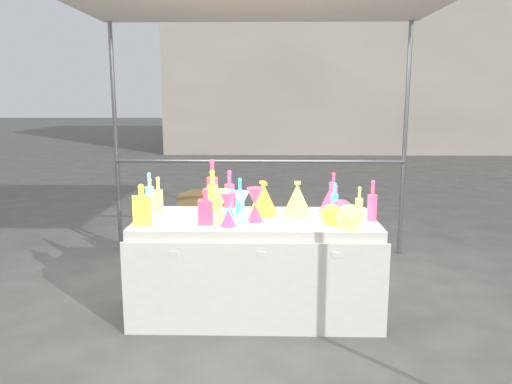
{
  "coord_description": "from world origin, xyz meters",
  "views": [
    {
      "loc": [
        0.08,
        -3.67,
        1.64
      ],
      "look_at": [
        0.0,
        0.0,
        0.95
      ],
      "focal_mm": 35.0,
      "sensor_mm": 36.0,
      "label": 1
    }
  ],
  "objects_px": {
    "hourglass_0": "(255,205)",
    "display_table": "(256,266)",
    "cardboard_box_closed": "(206,210)",
    "globe_0": "(331,215)",
    "lampshade_0": "(264,199)",
    "decanter_0": "(142,204)",
    "bottle_0": "(150,195)"
  },
  "relations": [
    {
      "from": "decanter_0",
      "to": "lampshade_0",
      "type": "height_order",
      "value": "decanter_0"
    },
    {
      "from": "hourglass_0",
      "to": "display_table",
      "type": "bearing_deg",
      "value": 87.51
    },
    {
      "from": "display_table",
      "to": "lampshade_0",
      "type": "xyz_separation_m",
      "value": [
        0.06,
        0.12,
        0.5
      ]
    },
    {
      "from": "globe_0",
      "to": "decanter_0",
      "type": "bearing_deg",
      "value": -177.81
    },
    {
      "from": "cardboard_box_closed",
      "to": "decanter_0",
      "type": "xyz_separation_m",
      "value": [
        -0.1,
        -2.84,
        0.68
      ]
    },
    {
      "from": "cardboard_box_closed",
      "to": "lampshade_0",
      "type": "distance_m",
      "value": 2.71
    },
    {
      "from": "cardboard_box_closed",
      "to": "lampshade_0",
      "type": "height_order",
      "value": "lampshade_0"
    },
    {
      "from": "bottle_0",
      "to": "lampshade_0",
      "type": "xyz_separation_m",
      "value": [
        0.91,
        -0.1,
        -0.01
      ]
    },
    {
      "from": "globe_0",
      "to": "bottle_0",
      "type": "bearing_deg",
      "value": 165.42
    },
    {
      "from": "cardboard_box_closed",
      "to": "globe_0",
      "type": "xyz_separation_m",
      "value": [
        1.25,
        -2.79,
        0.59
      ]
    },
    {
      "from": "display_table",
      "to": "cardboard_box_closed",
      "type": "distance_m",
      "value": 2.73
    },
    {
      "from": "bottle_0",
      "to": "globe_0",
      "type": "distance_m",
      "value": 1.45
    },
    {
      "from": "cardboard_box_closed",
      "to": "decanter_0",
      "type": "relative_size",
      "value": 2.06
    },
    {
      "from": "cardboard_box_closed",
      "to": "lampshade_0",
      "type": "relative_size",
      "value": 2.39
    },
    {
      "from": "display_table",
      "to": "cardboard_box_closed",
      "type": "relative_size",
      "value": 3.04
    },
    {
      "from": "display_table",
      "to": "hourglass_0",
      "type": "bearing_deg",
      "value": -92.49
    },
    {
      "from": "bottle_0",
      "to": "hourglass_0",
      "type": "height_order",
      "value": "bottle_0"
    },
    {
      "from": "bottle_0",
      "to": "decanter_0",
      "type": "distance_m",
      "value": 0.42
    },
    {
      "from": "hourglass_0",
      "to": "lampshade_0",
      "type": "distance_m",
      "value": 0.22
    },
    {
      "from": "cardboard_box_closed",
      "to": "decanter_0",
      "type": "distance_m",
      "value": 2.92
    },
    {
      "from": "cardboard_box_closed",
      "to": "decanter_0",
      "type": "bearing_deg",
      "value": -74.42
    },
    {
      "from": "globe_0",
      "to": "cardboard_box_closed",
      "type": "bearing_deg",
      "value": 114.25
    },
    {
      "from": "globe_0",
      "to": "display_table",
      "type": "bearing_deg",
      "value": 164.4
    },
    {
      "from": "lampshade_0",
      "to": "cardboard_box_closed",
      "type": "bearing_deg",
      "value": 116.05
    },
    {
      "from": "display_table",
      "to": "globe_0",
      "type": "distance_m",
      "value": 0.72
    },
    {
      "from": "display_table",
      "to": "decanter_0",
      "type": "bearing_deg",
      "value": -165.85
    },
    {
      "from": "bottle_0",
      "to": "lampshade_0",
      "type": "height_order",
      "value": "bottle_0"
    },
    {
      "from": "cardboard_box_closed",
      "to": "display_table",
      "type": "bearing_deg",
      "value": -57.27
    },
    {
      "from": "display_table",
      "to": "hourglass_0",
      "type": "relative_size",
      "value": 7.37
    },
    {
      "from": "decanter_0",
      "to": "hourglass_0",
      "type": "xyz_separation_m",
      "value": [
        0.81,
        0.11,
        -0.02
      ]
    },
    {
      "from": "display_table",
      "to": "lampshade_0",
      "type": "bearing_deg",
      "value": 62.19
    },
    {
      "from": "decanter_0",
      "to": "globe_0",
      "type": "bearing_deg",
      "value": -16.71
    }
  ]
}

